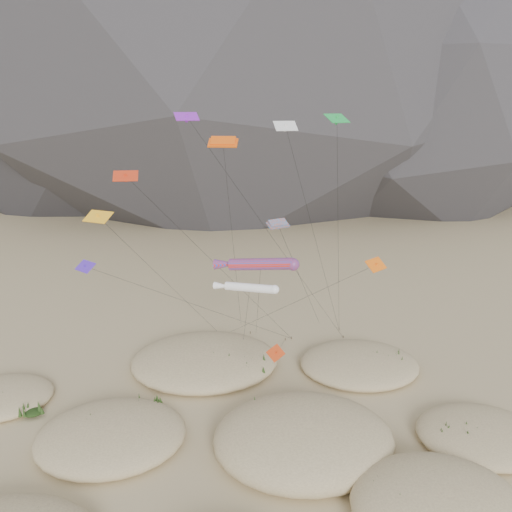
# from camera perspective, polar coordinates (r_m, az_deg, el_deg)

# --- Properties ---
(ground) EXTENTS (500.00, 500.00, 0.00)m
(ground) POSITION_cam_1_polar(r_m,az_deg,el_deg) (40.92, -0.22, -23.58)
(ground) COLOR #CCB789
(ground) RESTS_ON ground
(dunes) EXTENTS (52.12, 37.59, 4.02)m
(dunes) POSITION_cam_1_polar(r_m,az_deg,el_deg) (42.80, -2.47, -20.33)
(dunes) COLOR #CCB789
(dunes) RESTS_ON ground
(dune_grass) EXTENTS (42.86, 29.50, 1.48)m
(dune_grass) POSITION_cam_1_polar(r_m,az_deg,el_deg) (43.74, -0.71, -19.15)
(dune_grass) COLOR black
(dune_grass) RESTS_ON ground
(kite_stakes) EXTENTS (20.01, 4.08, 0.30)m
(kite_stakes) POSITION_cam_1_polar(r_m,az_deg,el_deg) (60.27, 0.73, -9.27)
(kite_stakes) COLOR #3F2D1E
(kite_stakes) RESTS_ON ground
(rainbow_tube_kite) EXTENTS (8.03, 12.65, 13.20)m
(rainbow_tube_kite) POSITION_cam_1_polar(r_m,az_deg,el_deg) (47.00, 0.22, -0.94)
(rainbow_tube_kite) COLOR red
(rainbow_tube_kite) RESTS_ON ground
(white_tube_kite) EXTENTS (6.05, 9.83, 10.97)m
(white_tube_kite) POSITION_cam_1_polar(r_m,az_deg,el_deg) (46.60, -1.02, -3.63)
(white_tube_kite) COLOR white
(white_tube_kite) RESTS_ON ground
(orange_parafoil) EXTENTS (3.57, 15.41, 24.09)m
(orange_parafoil) POSITION_cam_1_polar(r_m,az_deg,el_deg) (44.01, -3.76, 12.52)
(orange_parafoil) COLOR #E4500C
(orange_parafoil) RESTS_ON ground
(multi_parafoil) EXTENTS (8.68, 16.54, 17.07)m
(multi_parafoil) POSITION_cam_1_polar(r_m,az_deg,el_deg) (44.07, 2.64, 3.43)
(multi_parafoil) COLOR #D64816
(multi_parafoil) RESTS_ON ground
(delta_kites) EXTENTS (27.90, 18.14, 26.01)m
(delta_kites) POSITION_cam_1_polar(r_m,az_deg,el_deg) (44.98, -3.82, 5.63)
(delta_kites) COLOR purple
(delta_kites) RESTS_ON ground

